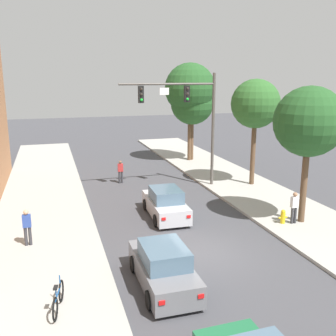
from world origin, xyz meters
name	(u,v)px	position (x,y,z in m)	size (l,w,h in m)	color
ground_plane	(201,253)	(0.00, 0.00, 0.00)	(120.00, 120.00, 0.00)	#424247
sidewalk_left	(43,273)	(-6.50, 0.00, 0.07)	(5.00, 60.00, 0.15)	#A8A59E
sidewalk_right	(327,234)	(6.50, 0.00, 0.07)	(5.00, 60.00, 0.15)	#A8A59E
traffic_signal_mast	(188,109)	(2.80, 9.53, 5.33)	(6.40, 0.38, 7.50)	#514C47
car_lead_silver	(165,204)	(-0.19, 4.70, 0.72)	(1.94, 4.29, 1.60)	#B7B7BC
car_following_grey	(163,267)	(-2.32, -2.12, 0.72)	(1.86, 4.25, 1.60)	slate
pedestrian_sidewalk_left_walker	(27,226)	(-7.11, 2.66, 1.06)	(0.36, 0.22, 1.64)	#333338
pedestrian_crossing_road	(120,171)	(-1.27, 12.18, 0.91)	(0.36, 0.22, 1.64)	#333338
pedestrian_sidewalk_right_walker	(294,206)	(5.61, 1.49, 1.06)	(0.36, 0.22, 1.64)	#333338
bicycle_leaning	(58,299)	(-5.99, -2.80, 0.54)	(0.42, 1.75, 0.98)	black
fire_hydrant	(283,217)	(5.10, 1.65, 0.51)	(0.48, 0.24, 0.72)	gold
street_tree_nearest	(309,122)	(6.16, 1.62, 5.25)	(3.44, 3.44, 6.85)	brown
street_tree_second	(255,104)	(7.28, 8.77, 5.61)	(3.26, 3.26, 7.13)	brown
street_tree_third	(190,89)	(5.89, 17.56, 6.40)	(4.36, 4.36, 8.45)	brown
street_tree_farthest	(192,103)	(6.15, 17.68, 5.15)	(3.76, 3.76, 6.90)	brown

